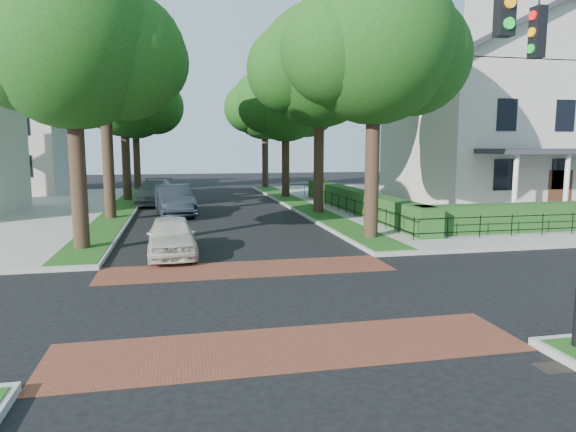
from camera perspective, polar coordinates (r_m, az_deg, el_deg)
name	(u,v)px	position (r m, az deg, el deg)	size (l,w,h in m)	color
ground	(264,299)	(13.01, -2.67, -9.20)	(120.00, 120.00, 0.00)	black
sidewalk_ne	(500,201)	(38.14, 22.45, 1.59)	(30.00, 30.00, 0.15)	gray
crosswalk_far	(248,269)	(16.07, -4.52, -5.90)	(9.00, 2.20, 0.01)	brown
crosswalk_near	(291,348)	(10.05, 0.37, -14.41)	(9.00, 2.20, 0.01)	brown
storm_drain	(556,367)	(10.34, 27.64, -14.66)	(0.65, 0.45, 0.01)	black
grass_strip_ne	(300,204)	(32.45, 1.31, 1.35)	(1.60, 29.80, 0.02)	#1D4112
grass_strip_nw	(122,208)	(31.78, -18.01, 0.83)	(1.60, 29.80, 0.02)	#1D4112
tree_right_near	(375,47)	(21.29, 9.64, 18.03)	(7.75, 6.67, 10.66)	black
tree_right_mid	(320,68)	(28.87, 3.60, 16.11)	(8.25, 7.09, 11.22)	black
tree_right_far	(286,102)	(37.42, -0.19, 12.55)	(7.25, 6.23, 9.74)	black
tree_right_back	(266,106)	(46.27, -2.51, 12.08)	(7.50, 6.45, 10.20)	black
tree_left_near	(75,45)	(20.11, -22.55, 17.14)	(7.50, 6.45, 10.20)	black
tree_left_mid	(106,53)	(28.11, -19.57, 16.66)	(8.00, 6.88, 11.48)	black
tree_left_far	(125,96)	(36.81, -17.64, 12.60)	(7.00, 6.02, 9.86)	black
tree_left_back	(136,103)	(45.79, -16.52, 12.00)	(7.75, 6.66, 10.44)	black
hedge_main_road	(356,201)	(29.11, 7.58, 1.71)	(1.00, 18.00, 1.20)	#1D4317
fence_main_road	(343,204)	(28.87, 6.08, 1.38)	(0.06, 18.00, 0.90)	black
house_victorian	(507,109)	(34.35, 23.12, 10.88)	(13.00, 13.05, 12.48)	beige
house_left_far	(2,130)	(46.31, -29.21, 8.35)	(10.00, 9.00, 10.14)	beige
parked_car_front	(172,236)	(18.26, -12.81, -2.21)	(1.63, 4.05, 1.38)	beige
parked_car_middle	(175,200)	(28.86, -12.49, 1.72)	(1.78, 5.09, 1.68)	#1E242D
parked_car_rear	(155,192)	(34.88, -14.55, 2.61)	(2.25, 5.54, 1.61)	gray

